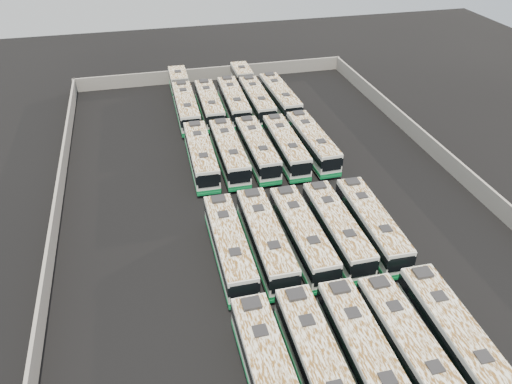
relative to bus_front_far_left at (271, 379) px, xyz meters
name	(u,v)px	position (x,y,z in m)	size (l,w,h in m)	color
ground	(269,196)	(6.37, 23.98, -1.89)	(140.00, 140.00, 0.00)	black
perimeter_wall	(269,188)	(6.37, 23.98, -0.79)	(45.20, 73.20, 2.20)	gray
bus_front_far_left	(271,379)	(0.00, 0.00, 0.00)	(2.86, 13.12, 3.69)	silver
bus_front_left	(319,367)	(3.50, 0.17, -0.02)	(2.76, 13.00, 3.66)	silver
bus_front_center	(366,359)	(6.94, 0.01, 0.00)	(2.84, 13.09, 3.69)	silver
bus_front_right	(410,349)	(10.35, 0.05, -0.06)	(2.90, 12.72, 3.57)	silver
bus_front_far_right	(455,339)	(13.97, 0.03, -0.02)	(2.95, 13.03, 3.66)	silver
bus_midfront_far_left	(229,246)	(0.04, 14.47, -0.06)	(2.73, 12.69, 3.57)	silver
bus_midfront_left	(266,239)	(3.47, 14.53, -0.02)	(2.79, 12.95, 3.65)	silver
bus_midfront_center	(302,235)	(6.97, 14.39, -0.06)	(2.89, 12.73, 3.58)	silver
bus_midfront_right	(337,229)	(10.47, 14.53, -0.08)	(2.70, 12.55, 3.54)	silver
bus_midfront_far_right	(371,224)	(13.96, 14.38, -0.08)	(2.92, 12.61, 3.54)	silver
bus_midback_far_left	(201,155)	(0.04, 31.60, -0.05)	(2.95, 12.84, 3.61)	silver
bus_midback_left	(229,152)	(3.43, 31.58, -0.05)	(2.76, 12.76, 3.59)	silver
bus_midback_center	(257,149)	(6.93, 31.68, -0.07)	(2.76, 12.61, 3.55)	silver
bus_midback_right	(286,146)	(10.48, 31.46, -0.08)	(2.69, 12.53, 3.53)	silver
bus_midback_far_right	(312,142)	(13.99, 31.63, -0.06)	(2.99, 12.74, 3.58)	silver
bus_back_far_left	(183,98)	(0.10, 49.28, -0.05)	(2.98, 19.89, 3.60)	silver
bus_back_left	(209,105)	(3.45, 46.07, -0.09)	(2.86, 12.55, 3.53)	silver
bus_back_center	(234,102)	(7.01, 46.09, -0.03)	(3.03, 12.96, 3.64)	silver
bus_back_right	(252,92)	(10.42, 49.17, -0.08)	(2.74, 19.55, 3.54)	silver
bus_back_far_right	(280,97)	(13.95, 46.07, -0.03)	(3.00, 12.96, 3.64)	silver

